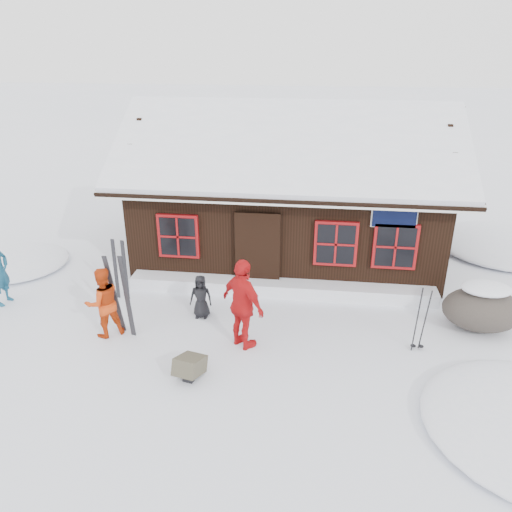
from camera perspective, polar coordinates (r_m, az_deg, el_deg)
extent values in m
plane|color=white|center=(10.88, -6.22, -9.38)|extent=(120.00, 120.00, 0.00)
cube|color=black|center=(14.61, 3.77, 5.10)|extent=(8.00, 5.00, 2.50)
cube|color=black|center=(12.64, 3.58, 12.01)|extent=(8.90, 3.14, 1.88)
cube|color=black|center=(15.53, 4.36, 14.21)|extent=(8.90, 3.14, 1.88)
cube|color=white|center=(12.61, 3.59, 12.63)|extent=(8.72, 3.07, 1.86)
cube|color=white|center=(15.51, 4.38, 14.72)|extent=(8.72, 3.07, 1.86)
cube|color=white|center=(13.95, 4.11, 16.73)|extent=(8.81, 0.22, 0.14)
cube|color=silver|center=(11.43, 2.95, 6.23)|extent=(8.90, 0.10, 0.20)
cube|color=black|center=(12.38, 0.18, 0.37)|extent=(1.00, 0.10, 2.00)
cube|color=black|center=(12.00, 15.57, 4.57)|extent=(1.00, 0.06, 0.60)
cube|color=maroon|center=(12.62, -8.87, 2.26)|extent=(1.04, 0.10, 1.14)
cube|color=black|center=(12.59, -8.92, 2.19)|extent=(0.90, 0.04, 1.00)
cube|color=maroon|center=(12.17, 9.10, 1.40)|extent=(1.04, 0.10, 1.14)
cube|color=black|center=(12.13, 9.10, 1.33)|extent=(0.90, 0.04, 1.00)
cube|color=maroon|center=(12.31, 15.62, 1.05)|extent=(1.04, 0.10, 1.14)
cube|color=black|center=(12.27, 15.64, 0.98)|extent=(0.90, 0.04, 1.00)
cube|color=white|center=(12.50, 2.80, -3.61)|extent=(7.60, 0.60, 0.35)
ellipsoid|color=white|center=(15.61, -25.56, -0.96)|extent=(2.80, 2.80, 0.34)
ellipsoid|color=white|center=(16.95, 26.38, 0.76)|extent=(4.00, 4.00, 0.48)
imported|color=#C2380D|center=(11.04, -17.06, -5.10)|extent=(0.97, 0.94, 1.57)
imported|color=red|center=(10.08, -1.49, -5.59)|extent=(1.19, 1.11, 1.96)
imported|color=black|center=(11.42, -6.32, -4.64)|extent=(0.51, 0.34, 1.03)
ellipsoid|color=#433C36|center=(12.01, 24.40, -5.60)|extent=(1.68, 1.26, 0.92)
ellipsoid|color=white|center=(11.83, 24.73, -3.90)|extent=(1.06, 0.76, 0.24)
cube|color=black|center=(11.06, -15.86, -4.33)|extent=(0.32, 0.11, 1.86)
cube|color=black|center=(10.90, -14.53, -4.61)|extent=(0.28, 0.19, 1.86)
cube|color=black|center=(12.53, -15.75, -1.54)|extent=(0.11, 0.04, 1.61)
cube|color=black|center=(12.39, -14.72, -1.71)|extent=(0.11, 0.05, 1.61)
cylinder|color=black|center=(10.64, 17.91, -7.04)|extent=(0.10, 0.13, 1.44)
cylinder|color=black|center=(10.67, 18.74, -7.06)|extent=(0.10, 0.13, 1.44)
cube|color=#494434|center=(9.75, -7.55, -12.67)|extent=(0.58, 0.69, 0.33)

